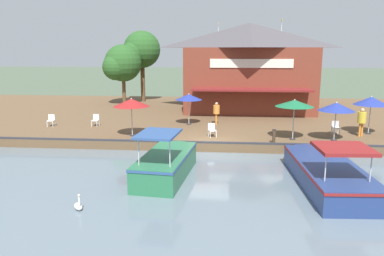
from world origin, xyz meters
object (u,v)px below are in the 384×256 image
Objects in this scene: patio_umbrella_back_row at (336,107)px; person_at_quay_edge at (362,119)px; tree_downstream_bank at (121,64)px; cafe_chair_facing_river at (96,120)px; tree_behind_restaurant at (140,51)px; waterfront_restaurant at (249,66)px; cafe_chair_far_corner_seat at (336,127)px; person_mid_patio at (216,111)px; motorboat_distant_upstream at (169,161)px; patio_umbrella_far_corner at (189,97)px; cafe_chair_back_row_seat at (212,129)px; mooring_post at (274,136)px; swan at (78,206)px; motorboat_mid_row at (323,168)px; patio_umbrella_mid_patio_right at (294,103)px; cafe_chair_under_first_umbrella at (51,120)px; patio_umbrella_mid_patio_left at (131,103)px; patio_umbrella_near_quay_edge at (371,101)px.

patio_umbrella_back_row reaches higher than person_at_quay_edge.
patio_umbrella_back_row is at bearing 50.75° from tree_downstream_bank.
tree_behind_restaurant reaches higher than cafe_chair_facing_river.
cafe_chair_far_corner_seat is at bearing 27.56° from waterfront_restaurant.
person_mid_patio is (-4.32, -7.22, -1.03)m from patio_umbrella_back_row.
cafe_chair_facing_river is 0.14× the size of motorboat_distant_upstream.
patio_umbrella_far_corner reaches higher than cafe_chair_far_corner_seat.
cafe_chair_back_row_seat is 0.99× the size of mooring_post.
swan is (11.23, -13.95, -1.52)m from person_at_quay_edge.
cafe_chair_back_row_seat is at bearing 162.13° from motorboat_distant_upstream.
motorboat_mid_row is at bearing -19.63° from patio_umbrella_back_row.
waterfront_restaurant is at bearing 164.73° from motorboat_distant_upstream.
waterfront_restaurant is 4.68× the size of patio_umbrella_mid_patio_right.
cafe_chair_under_first_umbrella is at bearing -92.25° from cafe_chair_far_corner_seat.
patio_umbrella_far_corner is 0.37× the size of motorboat_distant_upstream.
patio_umbrella_back_row is 0.32× the size of tree_behind_restaurant.
tree_behind_restaurant is (-14.75, -17.40, 4.13)m from person_at_quay_edge.
cafe_chair_far_corner_seat is at bearing 76.30° from patio_umbrella_far_corner.
patio_umbrella_far_corner is 10.18m from cafe_chair_far_corner_seat.
patio_umbrella_mid_patio_left is at bearing -51.09° from person_mid_patio.
patio_umbrella_mid_patio_right is 2.90× the size of cafe_chair_facing_river.
motorboat_distant_upstream is at bearing -0.07° from patio_umbrella_far_corner.
tree_behind_restaurant reaches higher than patio_umbrella_far_corner.
person_at_quay_edge is at bearing 84.72° from cafe_chair_facing_river.
motorboat_distant_upstream is (7.52, -11.96, -2.06)m from patio_umbrella_near_quay_edge.
person_mid_patio is 0.28× the size of tree_downstream_bank.
cafe_chair_under_first_umbrella is 1.23× the size of swan.
tree_downstream_bank is (-2.20, -12.30, 0.05)m from waterfront_restaurant.
person_at_quay_edge is 13.10m from motorboat_distant_upstream.
tree_behind_restaurant is 2.93m from tree_downstream_bank.
cafe_chair_back_row_seat is 18.30m from tree_behind_restaurant.
patio_umbrella_back_row is at bearing 65.84° from patio_umbrella_far_corner.
swan is at bearing 2.55° from patio_umbrella_mid_patio_left.
cafe_chair_under_first_umbrella is (1.62, -9.72, -1.54)m from patio_umbrella_far_corner.
patio_umbrella_far_corner is 0.28× the size of motorboat_mid_row.
swan is at bearing -18.45° from person_mid_patio.
patio_umbrella_back_row is 15.79m from swan.
mooring_post is (12.72, 0.85, -3.48)m from waterfront_restaurant.
patio_umbrella_far_corner is at bearing -121.18° from patio_umbrella_mid_patio_right.
motorboat_distant_upstream is (7.22, -9.79, -0.37)m from cafe_chair_far_corner_seat.
cafe_chair_back_row_seat is at bearing -92.13° from patio_umbrella_back_row.
motorboat_distant_upstream is 1.04× the size of tree_downstream_bank.
patio_umbrella_mid_patio_left is (11.49, -7.86, -1.79)m from waterfront_restaurant.
patio_umbrella_near_quay_edge is 2.88× the size of mooring_post.
motorboat_mid_row is (10.11, 5.15, -0.98)m from person_mid_patio.
cafe_chair_facing_river is (1.25, -6.59, -1.54)m from patio_umbrella_far_corner.
motorboat_mid_row is at bearing 8.22° from waterfront_restaurant.
patio_umbrella_far_corner is at bearing -31.95° from waterfront_restaurant.
tree_downstream_bank is (-9.65, -7.65, 1.96)m from patio_umbrella_far_corner.
patio_umbrella_near_quay_edge reaches higher than patio_umbrella_back_row.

